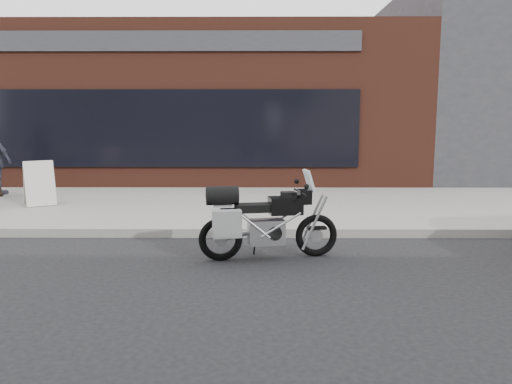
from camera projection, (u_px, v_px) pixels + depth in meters
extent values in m
plane|color=black|center=(211.00, 348.00, 4.30)|extent=(120.00, 120.00, 0.00)
cube|color=gray|center=(241.00, 203.00, 11.21)|extent=(44.00, 6.00, 0.15)
cube|color=#54271B|center=(192.00, 110.00, 17.83)|extent=(14.00, 10.00, 4.50)
cube|color=black|center=(166.00, 129.00, 12.93)|extent=(10.00, 0.08, 2.00)
cube|color=#2B2C31|center=(164.00, 41.00, 12.61)|extent=(10.00, 0.08, 0.50)
torus|color=black|center=(221.00, 239.00, 6.91)|extent=(0.62, 0.20, 0.61)
torus|color=black|center=(316.00, 235.00, 7.14)|extent=(0.62, 0.20, 0.61)
cube|color=#B7B7BC|center=(266.00, 232.00, 7.01)|extent=(0.54, 0.36, 0.35)
cube|color=black|center=(285.00, 206.00, 7.00)|extent=(0.50, 0.37, 0.24)
cube|color=black|center=(253.00, 208.00, 6.92)|extent=(0.54, 0.34, 0.11)
cube|color=black|center=(230.00, 214.00, 6.88)|extent=(0.31, 0.25, 0.13)
cube|color=black|center=(304.00, 197.00, 7.02)|extent=(0.20, 0.24, 0.20)
cube|color=silver|center=(309.00, 180.00, 7.00)|extent=(0.18, 0.29, 0.31)
cylinder|color=black|center=(300.00, 192.00, 7.00)|extent=(0.14, 0.64, 0.03)
cube|color=#B7B7BC|center=(222.00, 205.00, 6.85)|extent=(0.30, 0.31, 0.03)
cube|color=slate|center=(227.00, 224.00, 6.65)|extent=(0.41, 0.23, 0.37)
cylinder|color=black|center=(222.00, 196.00, 6.83)|extent=(0.48, 0.33, 0.26)
cylinder|color=#B7B7BC|center=(239.00, 235.00, 7.10)|extent=(0.51, 0.16, 0.18)
cube|color=beige|center=(40.00, 184.00, 10.39)|extent=(0.65, 0.55, 0.93)
cube|color=beige|center=(38.00, 182.00, 10.60)|extent=(0.65, 0.55, 0.93)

